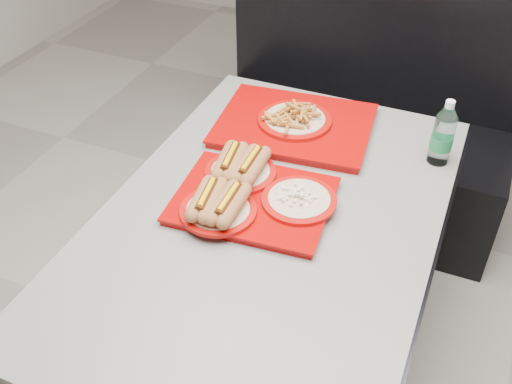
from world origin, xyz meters
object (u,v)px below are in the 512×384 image
at_px(tray_near, 247,193).
at_px(water_bottle, 443,136).
at_px(diner_table, 269,258).
at_px(booth_bench, 360,125).
at_px(tray_far, 295,122).

xyz_separation_m(tray_near, water_bottle, (0.46, 0.41, 0.06)).
bearing_deg(tray_near, diner_table, -20.97).
bearing_deg(booth_bench, tray_far, -97.53).
bearing_deg(booth_bench, water_bottle, -59.41).
distance_m(booth_bench, tray_near, 1.13).
distance_m(tray_near, tray_far, 0.41).
bearing_deg(tray_far, diner_table, -78.88).
xyz_separation_m(booth_bench, tray_far, (-0.09, -0.65, 0.38)).
bearing_deg(diner_table, tray_far, 101.12).
relative_size(booth_bench, tray_far, 2.51).
relative_size(booth_bench, water_bottle, 6.32).
distance_m(diner_table, tray_near, 0.22).
relative_size(diner_table, water_bottle, 6.65).
height_order(booth_bench, tray_far, booth_bench).
bearing_deg(water_bottle, diner_table, -130.94).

